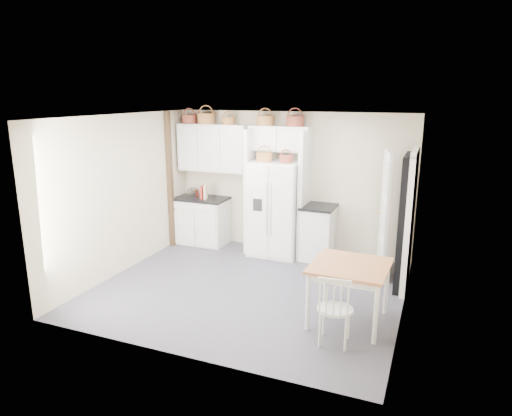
% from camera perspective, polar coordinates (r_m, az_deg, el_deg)
% --- Properties ---
extents(floor, '(4.50, 4.50, 0.00)m').
position_cam_1_polar(floor, '(7.12, -0.90, -10.02)').
color(floor, '#41404C').
rests_on(floor, ground).
extents(ceiling, '(4.50, 4.50, 0.00)m').
position_cam_1_polar(ceiling, '(6.50, -0.99, 11.37)').
color(ceiling, white).
rests_on(ceiling, wall_back).
extents(wall_back, '(4.50, 0.00, 4.50)m').
position_cam_1_polar(wall_back, '(8.53, 4.30, 3.19)').
color(wall_back, beige).
rests_on(wall_back, floor).
extents(wall_left, '(0.00, 4.00, 4.00)m').
position_cam_1_polar(wall_left, '(7.83, -16.30, 1.67)').
color(wall_left, beige).
rests_on(wall_left, floor).
extents(wall_right, '(0.00, 4.00, 4.00)m').
position_cam_1_polar(wall_right, '(6.20, 18.58, -1.71)').
color(wall_right, beige).
rests_on(wall_right, floor).
extents(refrigerator, '(0.90, 0.72, 1.74)m').
position_cam_1_polar(refrigerator, '(8.33, 2.50, -0.08)').
color(refrigerator, white).
rests_on(refrigerator, floor).
extents(base_cab_left, '(0.96, 0.61, 0.89)m').
position_cam_1_polar(base_cab_left, '(9.12, -6.69, -1.66)').
color(base_cab_left, silver).
rests_on(base_cab_left, floor).
extents(base_cab_right, '(0.54, 0.64, 0.94)m').
position_cam_1_polar(base_cab_right, '(8.28, 7.77, -3.15)').
color(base_cab_right, silver).
rests_on(base_cab_right, floor).
extents(dining_table, '(0.99, 0.99, 0.80)m').
position_cam_1_polar(dining_table, '(6.13, 11.50, -10.40)').
color(dining_table, '#A2552C').
rests_on(dining_table, floor).
extents(windsor_chair, '(0.46, 0.42, 0.88)m').
position_cam_1_polar(windsor_chair, '(5.59, 9.88, -12.35)').
color(windsor_chair, silver).
rests_on(windsor_chair, floor).
extents(counter_left, '(1.00, 0.65, 0.04)m').
position_cam_1_polar(counter_left, '(9.00, -6.77, 1.20)').
color(counter_left, black).
rests_on(counter_left, base_cab_left).
extents(counter_right, '(0.58, 0.69, 0.04)m').
position_cam_1_polar(counter_right, '(8.15, 7.88, 0.16)').
color(counter_right, black).
rests_on(counter_right, base_cab_right).
extents(toaster, '(0.28, 0.21, 0.17)m').
position_cam_1_polar(toaster, '(9.06, -7.76, 1.93)').
color(toaster, silver).
rests_on(toaster, counter_left).
extents(cookbook_red, '(0.07, 0.17, 0.25)m').
position_cam_1_polar(cookbook_red, '(8.88, -6.72, 1.97)').
color(cookbook_red, '#A72821').
rests_on(cookbook_red, counter_left).
extents(cookbook_cream, '(0.08, 0.18, 0.26)m').
position_cam_1_polar(cookbook_cream, '(8.84, -6.32, 1.98)').
color(cookbook_cream, beige).
rests_on(cookbook_cream, counter_left).
extents(basket_upper_a, '(0.28, 0.28, 0.16)m').
position_cam_1_polar(basket_upper_a, '(9.05, -8.33, 10.93)').
color(basket_upper_a, brown).
rests_on(basket_upper_a, upper_cabinet).
extents(basket_upper_b, '(0.34, 0.34, 0.20)m').
position_cam_1_polar(basket_upper_b, '(8.87, -6.24, 11.06)').
color(basket_upper_b, brown).
rests_on(basket_upper_b, upper_cabinet).
extents(basket_upper_c, '(0.24, 0.24, 0.14)m').
position_cam_1_polar(basket_upper_c, '(8.66, -3.48, 10.83)').
color(basket_upper_c, brown).
rests_on(basket_upper_c, upper_cabinet).
extents(basket_bridge_a, '(0.31, 0.31, 0.17)m').
position_cam_1_polar(basket_bridge_a, '(8.37, 1.15, 10.87)').
color(basket_bridge_a, brown).
rests_on(basket_bridge_a, bridge_cabinet).
extents(basket_bridge_b, '(0.31, 0.31, 0.18)m').
position_cam_1_polar(basket_bridge_b, '(8.19, 4.89, 10.77)').
color(basket_bridge_b, brown).
rests_on(basket_bridge_b, bridge_cabinet).
extents(basket_fridge_a, '(0.29, 0.29, 0.15)m').
position_cam_1_polar(basket_fridge_a, '(8.12, 1.03, 6.37)').
color(basket_fridge_a, brown).
rests_on(basket_fridge_a, refrigerator).
extents(basket_fridge_b, '(0.23, 0.23, 0.13)m').
position_cam_1_polar(basket_fridge_b, '(7.99, 3.77, 6.11)').
color(basket_fridge_b, brown).
rests_on(basket_fridge_b, refrigerator).
extents(upper_cabinet, '(1.40, 0.34, 0.90)m').
position_cam_1_polar(upper_cabinet, '(8.85, -5.33, 7.50)').
color(upper_cabinet, silver).
rests_on(upper_cabinet, wall_back).
extents(bridge_cabinet, '(1.12, 0.34, 0.45)m').
position_cam_1_polar(bridge_cabinet, '(8.30, 3.05, 8.66)').
color(bridge_cabinet, silver).
rests_on(bridge_cabinet, wall_back).
extents(fridge_panel_left, '(0.08, 0.60, 2.30)m').
position_cam_1_polar(fridge_panel_left, '(8.50, -0.57, 2.17)').
color(fridge_panel_left, silver).
rests_on(fridge_panel_left, floor).
extents(fridge_panel_right, '(0.08, 0.60, 2.30)m').
position_cam_1_polar(fridge_panel_right, '(8.18, 6.04, 1.60)').
color(fridge_panel_right, silver).
rests_on(fridge_panel_right, floor).
extents(trim_post, '(0.09, 0.09, 2.60)m').
position_cam_1_polar(trim_post, '(8.88, -10.69, 3.42)').
color(trim_post, black).
rests_on(trim_post, floor).
extents(doorway_void, '(0.18, 0.85, 2.05)m').
position_cam_1_polar(doorway_void, '(7.24, 18.25, -1.71)').
color(doorway_void, black).
rests_on(doorway_void, floor).
extents(door_slab, '(0.21, 0.79, 2.05)m').
position_cam_1_polar(door_slab, '(7.59, 15.73, -0.81)').
color(door_slab, white).
rests_on(door_slab, floor).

